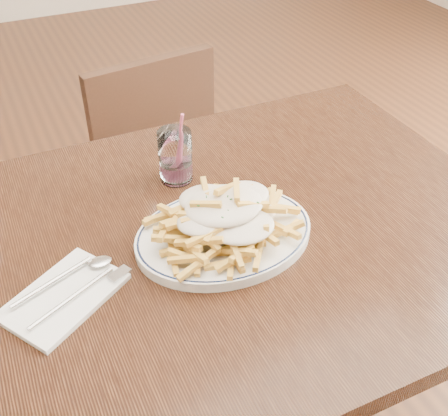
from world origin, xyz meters
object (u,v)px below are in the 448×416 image
fries_plate (224,234)px  loaded_fries (224,212)px  water_glass (176,159)px  chair_far (145,157)px  table (196,269)px

fries_plate → loaded_fries: size_ratio=1.32×
loaded_fries → water_glass: water_glass is taller
fries_plate → water_glass: water_glass is taller
chair_far → loaded_fries: bearing=-96.0°
chair_far → fries_plate: (-0.08, -0.75, 0.30)m
water_glass → loaded_fries: bearing=-87.8°
table → loaded_fries: size_ratio=4.14×
chair_far → water_glass: bearing=-99.2°
table → chair_far: bearing=80.3°
fries_plate → chair_far: bearing=84.0°
table → fries_plate: (0.05, -0.03, 0.09)m
chair_far → loaded_fries: size_ratio=2.79×
table → loaded_fries: loaded_fries is taller
loaded_fries → water_glass: 0.21m
fries_plate → water_glass: size_ratio=2.62×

